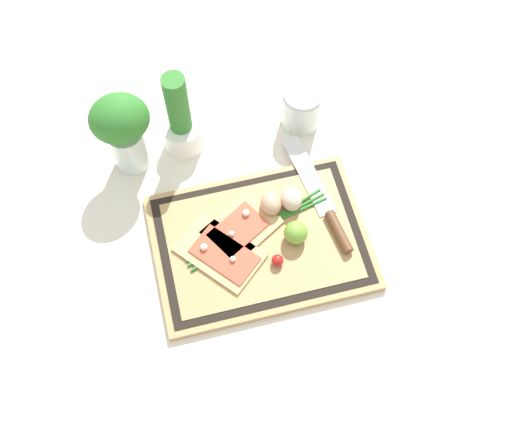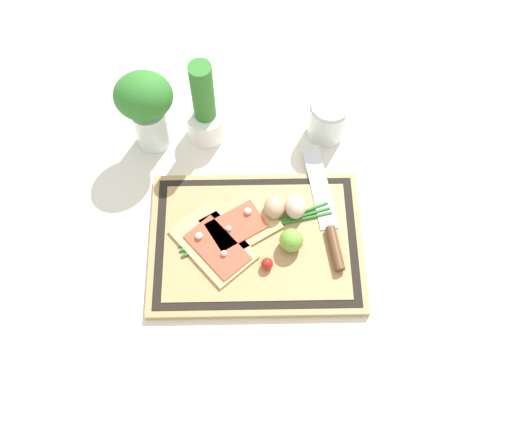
% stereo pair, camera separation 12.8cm
% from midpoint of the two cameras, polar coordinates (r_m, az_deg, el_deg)
% --- Properties ---
extents(ground_plane, '(6.00, 6.00, 0.00)m').
position_cam_midpoint_polar(ground_plane, '(1.30, 2.84, -2.67)').
color(ground_plane, silver).
extents(cutting_board, '(0.46, 0.33, 0.02)m').
position_cam_midpoint_polar(cutting_board, '(1.29, 2.86, -2.49)').
color(cutting_board, tan).
rests_on(cutting_board, ground_plane).
extents(pizza_slice_near, '(0.20, 0.20, 0.02)m').
position_cam_midpoint_polar(pizza_slice_near, '(1.27, -1.15, -2.72)').
color(pizza_slice_near, tan).
rests_on(pizza_slice_near, cutting_board).
extents(pizza_slice_far, '(0.19, 0.17, 0.02)m').
position_cam_midpoint_polar(pizza_slice_far, '(1.29, 1.28, -0.75)').
color(pizza_slice_far, tan).
rests_on(pizza_slice_far, cutting_board).
extents(knife, '(0.07, 0.32, 0.02)m').
position_cam_midpoint_polar(knife, '(1.31, 9.82, -0.89)').
color(knife, silver).
rests_on(knife, cutting_board).
extents(egg_brown, '(0.05, 0.05, 0.05)m').
position_cam_midpoint_polar(egg_brown, '(1.29, 4.59, 0.93)').
color(egg_brown, tan).
rests_on(egg_brown, cutting_board).
extents(egg_pink, '(0.05, 0.05, 0.05)m').
position_cam_midpoint_polar(egg_pink, '(1.30, 6.59, 0.93)').
color(egg_pink, beige).
rests_on(egg_pink, cutting_board).
extents(lime, '(0.05, 0.05, 0.05)m').
position_cam_midpoint_polar(lime, '(1.26, 6.29, -2.28)').
color(lime, '#70A838').
rests_on(lime, cutting_board).
extents(cherry_tomato_red, '(0.03, 0.03, 0.03)m').
position_cam_midpoint_polar(cherry_tomato_red, '(1.25, 4.00, -4.53)').
color(cherry_tomato_red, red).
rests_on(cherry_tomato_red, cutting_board).
extents(scallion_bunch, '(0.33, 0.13, 0.01)m').
position_cam_midpoint_polar(scallion_bunch, '(1.29, 3.03, -1.20)').
color(scallion_bunch, '#2D7528').
rests_on(scallion_bunch, cutting_board).
extents(herb_pot, '(0.09, 0.09, 0.23)m').
position_cam_midpoint_polar(herb_pot, '(1.38, -2.19, 9.93)').
color(herb_pot, white).
rests_on(herb_pot, ground_plane).
extents(sauce_jar, '(0.09, 0.09, 0.11)m').
position_cam_midpoint_polar(sauce_jar, '(1.42, 9.44, 9.03)').
color(sauce_jar, silver).
rests_on(sauce_jar, ground_plane).
extents(herb_glass, '(0.13, 0.11, 0.22)m').
position_cam_midpoint_polar(herb_glass, '(1.34, -7.72, 10.40)').
color(herb_glass, silver).
rests_on(herb_glass, ground_plane).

